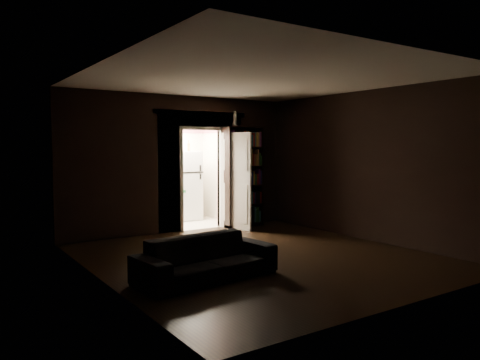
{
  "coord_description": "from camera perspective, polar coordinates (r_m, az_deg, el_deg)",
  "views": [
    {
      "loc": [
        -4.34,
        -5.91,
        1.74
      ],
      "look_at": [
        0.24,
        0.9,
        1.16
      ],
      "focal_mm": 35.0,
      "sensor_mm": 36.0,
      "label": 1
    }
  ],
  "objects": [
    {
      "name": "refrigerator",
      "position": [
        11.28,
        -7.0,
        -0.67
      ],
      "size": [
        0.91,
        0.87,
        1.65
      ],
      "primitive_type": "cube",
      "rotation": [
        0.0,
        0.0,
        -0.3
      ],
      "color": "white",
      "rests_on": "ground"
    },
    {
      "name": "figurine",
      "position": [
        10.2,
        -0.62,
        7.5
      ],
      "size": [
        0.13,
        0.13,
        0.32
      ],
      "primitive_type": "cube",
      "rotation": [
        0.0,
        0.0,
        -0.21
      ],
      "color": "white",
      "rests_on": "bookshelf"
    },
    {
      "name": "room_walls",
      "position": [
        8.22,
        -2.11,
        3.62
      ],
      "size": [
        5.02,
        5.61,
        2.84
      ],
      "color": "black",
      "rests_on": "ground"
    },
    {
      "name": "bookshelf",
      "position": [
        10.26,
        0.35,
        0.44
      ],
      "size": [
        0.96,
        0.59,
        2.2
      ],
      "primitive_type": "cube",
      "rotation": [
        0.0,
        0.0,
        -0.33
      ],
      "color": "black",
      "rests_on": "ground"
    },
    {
      "name": "bottles",
      "position": [
        11.09,
        -7.2,
        4.2
      ],
      "size": [
        0.65,
        0.18,
        0.26
      ],
      "primitive_type": "cube",
      "rotation": [
        0.0,
        0.0,
        0.16
      ],
      "color": "black",
      "rests_on": "refrigerator"
    },
    {
      "name": "door",
      "position": [
        9.88,
        -0.56,
        -0.13
      ],
      "size": [
        0.26,
        0.84,
        2.05
      ],
      "primitive_type": "cube",
      "rotation": [
        0.0,
        0.0,
        1.83
      ],
      "color": "white",
      "rests_on": "ground"
    },
    {
      "name": "sofa",
      "position": [
        6.25,
        -4.12,
        -8.66
      ],
      "size": [
        1.99,
        1.02,
        0.73
      ],
      "primitive_type": "imported",
      "rotation": [
        0.0,
        0.0,
        0.1
      ],
      "color": "black",
      "rests_on": "ground"
    },
    {
      "name": "ground",
      "position": [
        7.54,
        2.34,
        -9.32
      ],
      "size": [
        5.5,
        5.5,
        0.0
      ],
      "primitive_type": "plane",
      "color": "black",
      "rests_on": "ground"
    },
    {
      "name": "kitchen_alcove",
      "position": [
        10.93,
        -7.58,
        1.2
      ],
      "size": [
        2.2,
        1.8,
        2.6
      ],
      "color": "beige",
      "rests_on": "ground"
    }
  ]
}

